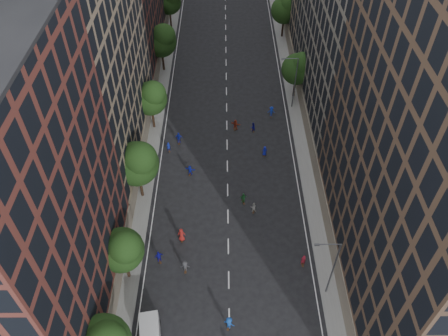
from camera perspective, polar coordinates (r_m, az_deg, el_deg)
name	(u,v)px	position (r m, az deg, el deg)	size (l,w,h in m)	color
ground	(227,127)	(67.71, 0.38, 5.35)	(240.00, 240.00, 0.00)	black
sidewalk_left	(155,98)	(74.45, -9.06, 9.02)	(4.00, 105.00, 0.15)	slate
sidewalk_right	(298,98)	(74.65, 9.70, 9.04)	(4.00, 105.00, 0.15)	slate
bldg_left_a	(3,214)	(40.92, -26.95, -5.33)	(14.00, 22.00, 30.00)	#5A2922
bldg_left_b	(68,45)	(56.91, -19.70, 14.94)	(14.00, 26.00, 34.00)	#7E6A52
bldg_right_b	(369,13)	(65.10, 18.36, 18.64)	(14.00, 28.00, 33.00)	#645E52
tree_left_1	(123,249)	(47.02, -13.11, -10.28)	(4.80, 4.80, 8.21)	black
tree_left_2	(138,162)	(53.95, -11.23, 0.73)	(5.60, 5.60, 9.45)	black
tree_left_3	(151,97)	(64.85, -9.50, 9.12)	(5.00, 5.00, 8.58)	black
tree_left_4	(162,40)	(78.07, -8.14, 16.25)	(5.40, 5.40, 9.08)	black
tree_left_5	(170,1)	(92.48, -7.10, 20.86)	(4.80, 4.80, 8.33)	black
tree_right_a	(299,68)	(71.74, 9.71, 12.79)	(5.00, 5.00, 8.39)	black
tree_right_b	(286,8)	(88.95, 8.08, 19.94)	(5.20, 5.20, 8.83)	black
streetlamp_near	(332,266)	(46.48, 13.89, -12.34)	(2.64, 0.22, 9.06)	#595B60
streetlamp_far	(294,80)	(69.47, 9.12, 11.23)	(2.64, 0.22, 9.06)	#595B60
cargo_van	(151,336)	(46.72, -9.58, -20.81)	(2.70, 4.57, 2.29)	#B6B6B8
skater_3	(229,323)	(47.05, 0.67, -19.62)	(1.14, 0.65, 1.76)	#12409A
skater_4	(159,257)	(51.44, -8.48, -11.40)	(1.04, 0.43, 1.77)	#15139B
skater_6	(181,235)	(52.77, -5.57, -8.70)	(0.95, 0.62, 1.95)	maroon
skater_7	(303,260)	(51.54, 10.30, -11.76)	(0.59, 0.39, 1.63)	maroon
skater_8	(253,207)	(55.52, 3.87, -5.16)	(0.73, 0.57, 1.51)	#B1B1AD
skater_9	(185,266)	(50.47, -5.09, -12.69)	(1.07, 0.61, 1.65)	#36373A
skater_10	(243,198)	(56.35, 2.56, -3.98)	(0.96, 0.40, 1.64)	#237532
skater_11	(190,170)	(59.97, -4.47, -0.29)	(1.42, 0.45, 1.53)	#131F9F
skater_12	(265,151)	(62.79, 5.32, 2.20)	(0.75, 0.49, 1.54)	#141BA4
skater_13	(169,147)	(63.71, -7.26, 2.75)	(0.55, 0.36, 1.52)	navy
skater_14	(253,127)	(66.70, 3.80, 5.35)	(0.73, 0.57, 1.49)	#12118E
skater_15	(271,112)	(69.68, 6.19, 7.31)	(1.14, 0.65, 1.76)	#1734BC
skater_16	(179,138)	(64.67, -5.91, 3.90)	(1.12, 0.47, 1.91)	navy
skater_17	(235,125)	(66.83, 1.50, 5.64)	(1.57, 0.50, 1.69)	maroon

